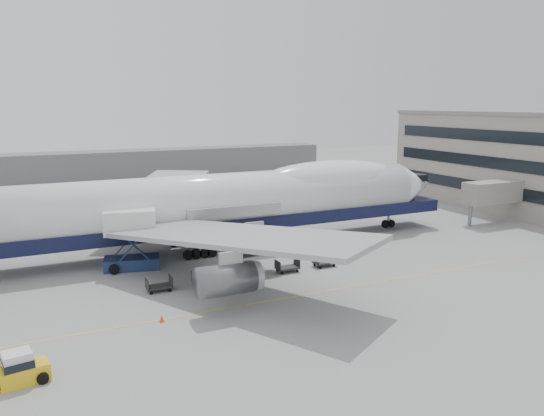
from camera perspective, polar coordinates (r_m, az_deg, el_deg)
ground at (r=52.34m, az=-1.50°, el=-7.57°), size 260.00×260.00×0.00m
apron_line at (r=47.25m, az=1.51°, el=-9.68°), size 60.00×0.15×0.01m
hangar at (r=116.50m, az=-20.43°, el=3.92°), size 110.00×8.00×7.00m
airliner at (r=61.96m, az=-5.51°, el=0.72°), size 67.00×55.30×19.98m
catering_truck at (r=56.27m, az=-14.97°, el=-2.94°), size 6.00×4.69×6.22m
baggage_tug at (r=37.09m, az=-25.35°, el=-15.37°), size 3.05×1.97×2.07m
traffic_cone at (r=43.27m, az=-11.78°, el=-11.57°), size 0.39×0.39×0.57m
dolly_0 at (r=49.80m, az=-12.05°, el=-8.18°), size 2.30×1.35×1.30m
dolly_1 at (r=50.91m, az=-7.22°, el=-7.58°), size 2.30×1.35×1.30m
dolly_2 at (r=52.35m, az=-2.64°, el=-6.97°), size 2.30×1.35×1.30m
dolly_3 at (r=54.11m, az=1.65°, el=-6.35°), size 2.30×1.35×1.30m
dolly_4 at (r=56.16m, az=5.65°, el=-5.74°), size 2.30×1.35×1.30m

